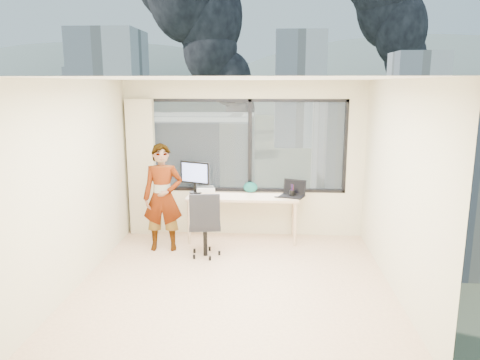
# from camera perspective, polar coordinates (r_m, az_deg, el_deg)

# --- Properties ---
(floor) EXTENTS (4.00, 4.00, 0.01)m
(floor) POSITION_cam_1_polar(r_m,az_deg,el_deg) (6.12, -0.64, -12.57)
(floor) COLOR beige
(floor) RESTS_ON ground
(ceiling) EXTENTS (4.00, 4.00, 0.01)m
(ceiling) POSITION_cam_1_polar(r_m,az_deg,el_deg) (5.57, -0.70, 12.57)
(ceiling) COLOR white
(ceiling) RESTS_ON ground
(wall_front) EXTENTS (4.00, 0.01, 2.60)m
(wall_front) POSITION_cam_1_polar(r_m,az_deg,el_deg) (3.79, -3.06, -7.19)
(wall_front) COLOR beige
(wall_front) RESTS_ON ground
(wall_left) EXTENTS (0.01, 4.00, 2.60)m
(wall_left) POSITION_cam_1_polar(r_m,az_deg,el_deg) (6.19, -19.47, -0.30)
(wall_left) COLOR beige
(wall_left) RESTS_ON ground
(wall_right) EXTENTS (0.01, 4.00, 2.60)m
(wall_right) POSITION_cam_1_polar(r_m,az_deg,el_deg) (5.90, 19.09, -0.85)
(wall_right) COLOR beige
(wall_right) RESTS_ON ground
(window_wall) EXTENTS (3.30, 0.16, 1.55)m
(window_wall) POSITION_cam_1_polar(r_m,az_deg,el_deg) (7.63, 0.88, 4.31)
(window_wall) COLOR black
(window_wall) RESTS_ON ground
(curtain) EXTENTS (0.45, 0.14, 2.30)m
(curtain) POSITION_cam_1_polar(r_m,az_deg,el_deg) (7.86, -12.18, 1.50)
(curtain) COLOR #C4B699
(curtain) RESTS_ON floor
(desk) EXTENTS (1.80, 0.60, 0.75)m
(desk) POSITION_cam_1_polar(r_m,az_deg,el_deg) (7.54, 0.34, -4.73)
(desk) COLOR tan
(desk) RESTS_ON floor
(chair) EXTENTS (0.59, 0.59, 1.02)m
(chair) POSITION_cam_1_polar(r_m,az_deg,el_deg) (6.82, -4.41, -5.39)
(chair) COLOR black
(chair) RESTS_ON floor
(person) EXTENTS (0.64, 0.46, 1.66)m
(person) POSITION_cam_1_polar(r_m,az_deg,el_deg) (7.09, -9.64, -2.18)
(person) COLOR #2D2D33
(person) RESTS_ON floor
(monitor) EXTENTS (0.55, 0.31, 0.54)m
(monitor) POSITION_cam_1_polar(r_m,az_deg,el_deg) (7.59, -5.64, 0.36)
(monitor) COLOR black
(monitor) RESTS_ON desk
(game_console) EXTENTS (0.36, 0.33, 0.07)m
(game_console) POSITION_cam_1_polar(r_m,az_deg,el_deg) (7.75, -4.40, -1.15)
(game_console) COLOR white
(game_console) RESTS_ON desk
(laptop) EXTENTS (0.49, 0.51, 0.24)m
(laptop) POSITION_cam_1_polar(r_m,az_deg,el_deg) (7.38, 6.54, -1.20)
(laptop) COLOR black
(laptop) RESTS_ON desk
(cellphone) EXTENTS (0.13, 0.09, 0.01)m
(cellphone) POSITION_cam_1_polar(r_m,az_deg,el_deg) (7.35, 4.80, -2.14)
(cellphone) COLOR black
(cellphone) RESTS_ON desk
(pen_cup) EXTENTS (0.11, 0.11, 0.11)m
(pen_cup) POSITION_cam_1_polar(r_m,az_deg,el_deg) (7.40, 6.53, -1.69)
(pen_cup) COLOR black
(pen_cup) RESTS_ON desk
(handbag) EXTENTS (0.25, 0.16, 0.18)m
(handbag) POSITION_cam_1_polar(r_m,az_deg,el_deg) (7.63, 1.32, -0.92)
(handbag) COLOR #0C4D40
(handbag) RESTS_ON desk
(exterior_ground) EXTENTS (400.00, 400.00, 0.04)m
(exterior_ground) POSITION_cam_1_polar(r_m,az_deg,el_deg) (126.63, 3.61, 4.44)
(exterior_ground) COLOR #515B3D
(exterior_ground) RESTS_ON ground
(near_bldg_a) EXTENTS (16.00, 12.00, 14.00)m
(near_bldg_a) POSITION_cam_1_polar(r_m,az_deg,el_deg) (38.00, -10.70, -2.79)
(near_bldg_a) COLOR #F0E9C9
(near_bldg_a) RESTS_ON exterior_ground
(near_bldg_b) EXTENTS (14.00, 13.00, 16.00)m
(near_bldg_b) POSITION_cam_1_polar(r_m,az_deg,el_deg) (45.86, 18.36, 0.62)
(near_bldg_b) COLOR silver
(near_bldg_b) RESTS_ON exterior_ground
(far_tower_a) EXTENTS (14.00, 14.00, 28.00)m
(far_tower_a) POSITION_cam_1_polar(r_m,az_deg,el_deg) (106.64, -15.84, 10.16)
(far_tower_a) COLOR silver
(far_tower_a) RESTS_ON exterior_ground
(far_tower_b) EXTENTS (13.00, 13.00, 30.00)m
(far_tower_b) POSITION_cam_1_polar(r_m,az_deg,el_deg) (125.79, 7.42, 11.17)
(far_tower_b) COLOR silver
(far_tower_b) RESTS_ON exterior_ground
(far_tower_c) EXTENTS (15.00, 15.00, 26.00)m
(far_tower_c) POSITION_cam_1_polar(r_m,az_deg,el_deg) (152.26, 21.17, 9.85)
(far_tower_c) COLOR silver
(far_tower_c) RESTS_ON exterior_ground
(far_tower_d) EXTENTS (16.00, 14.00, 22.00)m
(far_tower_d) POSITION_cam_1_polar(r_m,az_deg,el_deg) (166.97, -17.65, 9.52)
(far_tower_d) COLOR silver
(far_tower_d) RESTS_ON exterior_ground
(hill_a) EXTENTS (288.00, 216.00, 90.00)m
(hill_a) POSITION_cam_1_polar(r_m,az_deg,el_deg) (347.51, -16.65, 8.75)
(hill_a) COLOR slate
(hill_a) RESTS_ON exterior_ground
(hill_b) EXTENTS (300.00, 220.00, 96.00)m
(hill_b) POSITION_cam_1_polar(r_m,az_deg,el_deg) (340.83, 21.04, 8.40)
(hill_b) COLOR slate
(hill_b) RESTS_ON exterior_ground
(tree_a) EXTENTS (7.00, 7.00, 8.00)m
(tree_a) POSITION_cam_1_polar(r_m,az_deg,el_deg) (34.45, -25.48, -10.61)
(tree_a) COLOR #23551C
(tree_a) RESTS_ON exterior_ground
(tree_b) EXTENTS (7.60, 7.60, 9.00)m
(tree_b) POSITION_cam_1_polar(r_m,az_deg,el_deg) (26.69, 11.48, -15.11)
(tree_b) COLOR #23551C
(tree_b) RESTS_ON exterior_ground
(smoke_plume_b) EXTENTS (30.00, 18.00, 70.00)m
(smoke_plume_b) POSITION_cam_1_polar(r_m,az_deg,el_deg) (185.45, 22.13, 18.71)
(smoke_plume_b) COLOR black
(smoke_plume_b) RESTS_ON exterior_ground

